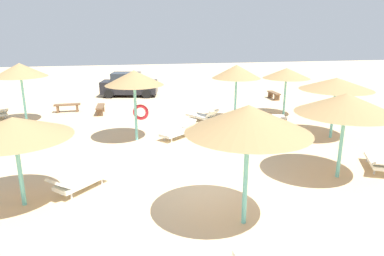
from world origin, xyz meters
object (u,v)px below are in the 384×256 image
(parasol_3, at_px, (248,119))
(bench_2, at_px, (100,108))
(parasol_5, at_px, (236,72))
(lounger_2, at_px, (78,182))
(lounger_7, at_px, (279,119))
(parasol_7, at_px, (286,73))
(parked_car, at_px, (129,85))
(bench_1, at_px, (67,106))
(lounger_5, at_px, (203,116))
(parasol_8, at_px, (336,84))
(parasol_0, at_px, (134,79))
(parasol_4, at_px, (346,104))
(parasol_6, at_px, (20,70))
(lounger_4, at_px, (379,162))
(bench_0, at_px, (274,94))
(lounger_0, at_px, (179,131))
(parasol_2, at_px, (14,127))

(parasol_3, distance_m, bench_2, 13.87)
(parasol_5, distance_m, lounger_2, 10.42)
(lounger_7, bearing_deg, parasol_3, -119.67)
(parasol_7, xyz_separation_m, parked_car, (-8.51, 7.89, -1.59))
(lounger_7, xyz_separation_m, bench_1, (-11.09, 5.23, 0.03))
(parasol_3, bearing_deg, lounger_5, 83.02)
(parasol_8, bearing_deg, parked_car, 125.70)
(parasol_0, relative_size, bench_1, 2.04)
(parasol_4, bearing_deg, parasol_6, 141.42)
(parasol_6, xyz_separation_m, lounger_4, (13.78, -9.31, -2.46))
(lounger_5, relative_size, bench_0, 1.27)
(parasol_3, distance_m, lounger_0, 7.94)
(lounger_0, relative_size, bench_2, 1.23)
(lounger_0, distance_m, lounger_5, 3.05)
(parasol_7, height_order, lounger_2, parasol_7)
(lounger_7, xyz_separation_m, bench_2, (-9.14, 4.36, 0.03))
(lounger_2, bearing_deg, parked_car, 83.06)
(parasol_0, xyz_separation_m, parasol_7, (8.44, 3.00, -0.34))
(parasol_2, relative_size, parasol_7, 1.13)
(parked_car, bearing_deg, parasol_0, -89.64)
(parasol_0, height_order, bench_1, parasol_0)
(parasol_5, relative_size, lounger_4, 1.51)
(lounger_0, height_order, lounger_7, lounger_0)
(bench_0, bearing_deg, parasol_0, -142.12)
(parasol_5, relative_size, parked_car, 0.71)
(parasol_8, distance_m, lounger_5, 6.77)
(bench_0, bearing_deg, bench_1, -174.33)
(parasol_4, distance_m, parasol_7, 8.61)
(parasol_7, bearing_deg, lounger_2, -143.14)
(parasol_5, distance_m, parasol_7, 3.24)
(parasol_7, distance_m, bench_1, 12.86)
(lounger_2, relative_size, lounger_4, 0.91)
(bench_1, bearing_deg, lounger_4, -43.69)
(parasol_5, height_order, lounger_4, parasol_5)
(bench_2, bearing_deg, lounger_0, -55.36)
(parasol_5, relative_size, parasol_6, 0.97)
(parasol_2, distance_m, lounger_2, 2.49)
(parasol_4, bearing_deg, lounger_5, 109.51)
(parasol_2, bearing_deg, bench_2, 81.91)
(lounger_7, height_order, bench_0, lounger_7)
(lounger_7, bearing_deg, parasol_0, -171.21)
(parasol_5, bearing_deg, lounger_7, -29.76)
(lounger_7, relative_size, parked_car, 0.47)
(lounger_4, relative_size, lounger_5, 1.05)
(parasol_8, height_order, lounger_5, parasol_8)
(parasol_6, relative_size, parasol_7, 1.15)
(lounger_4, relative_size, lounger_7, 0.99)
(parasol_5, relative_size, bench_1, 1.98)
(parasol_3, distance_m, lounger_2, 5.66)
(parasol_4, xyz_separation_m, lounger_2, (-8.40, 0.56, -2.20))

